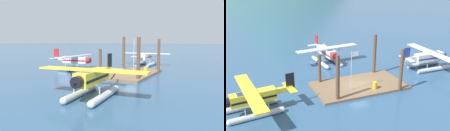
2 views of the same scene
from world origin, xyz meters
The scene contains 12 objects.
ground_plane centered at (0.00, 0.00, 0.00)m, with size 1200.00×1200.00×0.00m, color #2D5175.
dock_platform centered at (0.00, 0.00, 0.15)m, with size 12.00×6.68×0.30m, color brown.
piling_near_left centered at (-4.17, -2.75, 2.85)m, with size 0.45×0.45×5.71m, color brown.
piling_near_right centered at (4.26, -3.19, 2.79)m, with size 0.44×0.44×5.59m, color brown.
piling_far_left centered at (-4.43, 2.92, 2.06)m, with size 0.42×0.42×4.12m, color brown.
piling_far_right centered at (4.08, 3.13, 2.99)m, with size 0.47×0.47×5.97m, color brown.
flagpole centered at (-1.52, -1.10, 3.55)m, with size 0.95×0.10×5.14m.
fuel_drum centered at (1.34, -1.90, 0.74)m, with size 0.62×0.62×0.88m.
mooring_buoy centered at (12.72, 7.21, 0.32)m, with size 0.64×0.64×0.64m, color orange.
seaplane_cream_stbd_fwd centered at (13.07, 1.86, 1.58)m, with size 7.98×10.43×3.84m.
seaplane_yellow_port_aft centered at (-13.54, -1.81, 1.58)m, with size 7.95×10.49×3.84m.
seaplane_silver_bow_centre centered at (-0.57, 10.42, 1.58)m, with size 10.48×7.96×3.84m.
Camera 1 is at (-28.26, -11.64, 5.08)m, focal length 31.49 mm.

